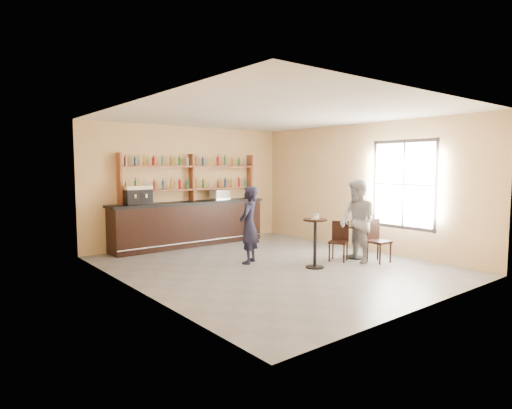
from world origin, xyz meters
TOP-DOWN VIEW (x-y plane):
  - floor at (0.00, 0.00)m, footprint 7.00×7.00m
  - ceiling at (0.00, 0.00)m, footprint 7.00×7.00m
  - wall_back at (0.00, 3.50)m, footprint 7.00×0.00m
  - wall_front at (0.00, -3.50)m, footprint 7.00×0.00m
  - wall_left at (-3.00, 0.00)m, footprint 0.00×7.00m
  - wall_right at (3.00, 0.00)m, footprint 0.00×7.00m
  - window_pane at (2.99, -1.20)m, footprint 0.00×2.00m
  - window_frame at (2.99, -1.20)m, footprint 0.04×1.70m
  - shelf_unit at (0.00, 3.37)m, footprint 4.00×0.26m
  - liquor_bottles at (0.00, 3.37)m, footprint 3.68×0.10m
  - bar_counter at (-0.19, 3.15)m, footprint 4.38×0.85m
  - espresso_machine at (-1.65, 3.15)m, footprint 0.65×0.42m
  - pastry_case at (0.77, 3.15)m, footprint 0.50×0.42m
  - pedestal_table at (0.58, -0.71)m, footprint 0.54×0.54m
  - napkin at (0.58, -0.71)m, footprint 0.18×0.18m
  - donut at (0.59, -0.72)m, footprint 0.15×0.15m
  - cup_pedestal at (0.72, -0.61)m, footprint 0.12×0.12m
  - man_main at (-0.24, 0.50)m, footprint 0.74×0.69m
  - cafe_table at (2.02, -0.63)m, footprint 0.63×0.63m
  - cup_cafe at (2.07, -0.63)m, footprint 0.11×0.11m
  - chair_west at (1.47, -0.58)m, footprint 0.52×0.52m
  - chair_south at (2.07, -1.23)m, footprint 0.44×0.44m
  - patron_second at (1.72, -0.90)m, footprint 0.90×1.04m

SIDE VIEW (x-z plane):
  - floor at x=0.00m, z-range 0.00..0.00m
  - cafe_table at x=2.02m, z-range 0.00..0.76m
  - chair_west at x=1.47m, z-range 0.00..0.89m
  - chair_south at x=2.07m, z-range 0.00..0.95m
  - pedestal_table at x=0.58m, z-range 0.00..1.03m
  - bar_counter at x=-0.19m, z-range 0.00..1.19m
  - cup_cafe at x=2.07m, z-range 0.76..0.85m
  - man_main at x=-0.24m, z-range 0.00..1.70m
  - patron_second at x=1.72m, z-range 0.00..1.83m
  - napkin at x=0.58m, z-range 1.03..1.04m
  - donut at x=0.59m, z-range 1.04..1.08m
  - cup_pedestal at x=0.72m, z-range 1.03..1.12m
  - pastry_case at x=0.77m, z-range 1.19..1.46m
  - espresso_machine at x=-1.65m, z-range 1.19..1.65m
  - wall_back at x=0.00m, z-range -1.90..5.10m
  - wall_front at x=0.00m, z-range -1.90..5.10m
  - wall_left at x=-3.00m, z-range -1.90..5.10m
  - wall_right at x=3.00m, z-range -1.90..5.10m
  - window_frame at x=2.99m, z-range 0.65..2.75m
  - window_pane at x=2.99m, z-range 0.70..2.70m
  - shelf_unit at x=0.00m, z-range 1.11..2.51m
  - liquor_bottles at x=0.00m, z-range 1.48..2.48m
  - ceiling at x=0.00m, z-range 3.20..3.20m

